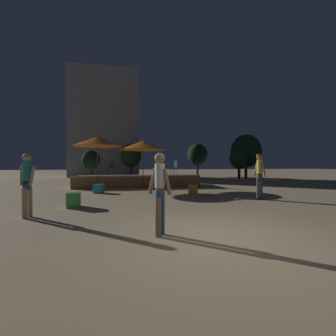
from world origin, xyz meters
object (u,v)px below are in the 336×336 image
object	(u,v)px
cube_seat_0	(99,189)
background_tree_3	(197,155)
cube_seat_1	(193,189)
person_0	(260,173)
person_2	(160,191)
background_tree_0	(91,160)
patio_umbrella_1	(98,142)
patio_umbrella_0	(143,145)
background_tree_1	(239,159)
bistro_chair_0	(112,166)
bistro_chair_1	(175,166)
person_1	(27,183)
frisbee_disc	(236,199)
background_tree_2	(246,151)
background_tree_4	(131,156)
cube_seat_2	(74,200)

from	to	relation	value
cube_seat_0	background_tree_3	xyz separation A→B (m)	(9.84, 14.19, 2.40)
cube_seat_1	person_0	size ratio (longest dim) A/B	0.30
person_2	background_tree_0	bearing A→B (deg)	-132.58
patio_umbrella_1	person_2	size ratio (longest dim) A/B	1.87
patio_umbrella_0	person_0	distance (m)	6.95
patio_umbrella_0	patio_umbrella_1	world-z (taller)	patio_umbrella_1
background_tree_3	background_tree_1	bearing A→B (deg)	-63.09
person_2	bistro_chair_0	distance (m)	10.42
person_0	bistro_chair_1	size ratio (longest dim) A/B	2.07
person_1	frisbee_disc	xyz separation A→B (m)	(7.09, 1.87, -0.93)
person_2	background_tree_2	world-z (taller)	background_tree_2
background_tree_1	bistro_chair_0	bearing A→B (deg)	-153.61
cube_seat_0	person_0	world-z (taller)	person_0
background_tree_1	person_0	bearing A→B (deg)	-114.84
frisbee_disc	background_tree_2	world-z (taller)	background_tree_2
person_0	frisbee_disc	bearing A→B (deg)	-31.59
bistro_chair_0	cube_seat_1	bearing A→B (deg)	-33.51
person_1	person_2	distance (m)	3.95
patio_umbrella_1	person_2	bearing A→B (deg)	-75.87
bistro_chair_1	person_2	bearing A→B (deg)	-37.19
patio_umbrella_0	bistro_chair_1	world-z (taller)	patio_umbrella_0
person_1	background_tree_1	xyz separation A→B (m)	(13.76, 14.10, 1.07)
patio_umbrella_0	background_tree_1	xyz separation A→B (m)	(10.12, 7.21, -0.56)
background_tree_4	background_tree_3	bearing A→B (deg)	11.16
cube_seat_2	person_2	xyz separation A→B (m)	(2.41, -3.52, 0.65)
patio_umbrella_0	person_2	distance (m)	9.22
person_1	background_tree_0	bearing A→B (deg)	25.67
cube_seat_0	cube_seat_1	xyz separation A→B (m)	(4.54, -1.35, 0.02)
bistro_chair_1	background_tree_2	distance (m)	11.00
background_tree_3	cube_seat_0	bearing A→B (deg)	-124.73
bistro_chair_0	background_tree_3	distance (m)	14.66
patio_umbrella_1	background_tree_4	distance (m)	11.00
cube_seat_0	bistro_chair_1	xyz separation A→B (m)	(4.54, 2.80, 1.10)
cube_seat_0	background_tree_0	xyz separation A→B (m)	(-1.77, 9.52, 1.61)
bistro_chair_0	background_tree_0	world-z (taller)	background_tree_0
cube_seat_2	person_0	size ratio (longest dim) A/B	0.28
background_tree_1	background_tree_3	xyz separation A→B (m)	(-2.65, 5.21, 0.60)
patio_umbrella_1	bistro_chair_1	size ratio (longest dim) A/B	3.48
cube_seat_2	background_tree_0	xyz separation A→B (m)	(-1.39, 13.28, 1.58)
background_tree_2	cube_seat_0	bearing A→B (deg)	-145.44
person_2	background_tree_4	distance (m)	19.96
frisbee_disc	background_tree_0	xyz separation A→B (m)	(-7.58, 12.76, 1.81)
frisbee_disc	background_tree_2	size ratio (longest dim) A/B	0.06
person_2	bistro_chair_0	world-z (taller)	bistro_chair_0
background_tree_0	cube_seat_1	bearing A→B (deg)	-59.84
person_2	background_tree_1	distance (m)	19.37
patio_umbrella_1	person_0	distance (m)	8.93
bistro_chair_1	frisbee_disc	size ratio (longest dim) A/B	3.61
bistro_chair_1	background_tree_0	xyz separation A→B (m)	(-6.31, 6.72, 0.50)
background_tree_2	background_tree_3	distance (m)	6.11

